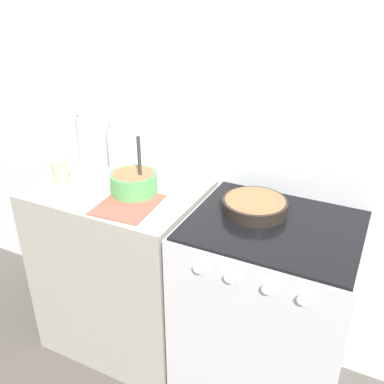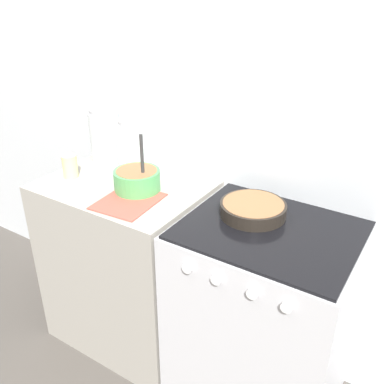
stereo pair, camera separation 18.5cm
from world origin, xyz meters
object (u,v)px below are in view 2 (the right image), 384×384
Objects in this scene: mixing_bowl at (137,179)px; storage_jar_left at (105,138)px; storage_jar_middle at (134,147)px; baking_pan at (253,209)px; stove at (262,318)px; tin_can at (70,166)px.

storage_jar_left is (-0.38, 0.21, 0.06)m from mixing_bowl.
mixing_bowl is at bearing -47.80° from storage_jar_middle.
mixing_bowl and storage_jar_left have the same top height.
baking_pan is at bearing -10.01° from storage_jar_middle.
storage_jar_middle is at bearing 0.00° from storage_jar_left.
mixing_bowl is 0.55m from baking_pan.
storage_jar_left is at bearing 172.03° from baking_pan.
stove is 3.61× the size of storage_jar_middle.
storage_jar_middle is at bearing 169.99° from baking_pan.
storage_jar_left is at bearing 169.56° from stove.
mixing_bowl is at bearing 8.31° from tin_can.
stove is 1.04m from storage_jar_middle.
storage_jar_middle is at bearing 167.25° from stove.
stove is 1.16m from tin_can.
stove is 8.28× the size of tin_can.
storage_jar_left is 0.19m from storage_jar_middle.
tin_can is at bearing -175.89° from stove.
baking_pan reaches higher than stove.
tin_can is at bearing -125.27° from storage_jar_middle.
storage_jar_middle is at bearing 54.73° from tin_can.
storage_jar_middle is (-0.19, 0.21, 0.05)m from mixing_bowl.
storage_jar_middle is (-0.74, 0.13, 0.08)m from baking_pan.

